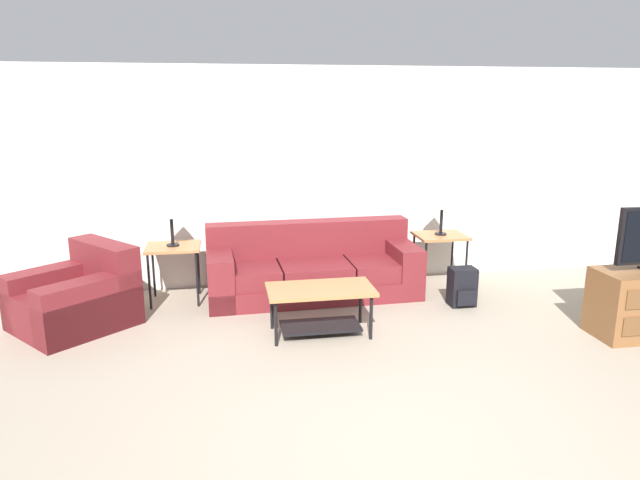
{
  "coord_description": "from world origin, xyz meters",
  "views": [
    {
      "loc": [
        -1.14,
        -2.98,
        2.21
      ],
      "look_at": [
        -0.15,
        2.65,
        0.8
      ],
      "focal_mm": 32.0,
      "sensor_mm": 36.0,
      "label": 1
    }
  ],
  "objects_px": {
    "couch": "(313,270)",
    "side_table_left": "(173,252)",
    "side_table_right": "(440,240)",
    "table_lamp_left": "(171,208)",
    "armchair": "(77,299)",
    "coffee_table": "(320,300)",
    "backpack": "(462,287)",
    "table_lamp_right": "(442,199)"
  },
  "relations": [
    {
      "from": "side_table_left",
      "to": "backpack",
      "type": "xyz_separation_m",
      "value": [
        3.11,
        -0.68,
        -0.37
      ]
    },
    {
      "from": "armchair",
      "to": "table_lamp_left",
      "type": "relative_size",
      "value": 2.49
    },
    {
      "from": "armchair",
      "to": "table_lamp_right",
      "type": "relative_size",
      "value": 2.49
    },
    {
      "from": "table_lamp_right",
      "to": "side_table_right",
      "type": "bearing_deg",
      "value": -116.57
    },
    {
      "from": "couch",
      "to": "coffee_table",
      "type": "bearing_deg",
      "value": -95.52
    },
    {
      "from": "coffee_table",
      "to": "side_table_left",
      "type": "xyz_separation_m",
      "value": [
        -1.44,
        1.19,
        0.23
      ]
    },
    {
      "from": "couch",
      "to": "coffee_table",
      "type": "distance_m",
      "value": 1.16
    },
    {
      "from": "side_table_right",
      "to": "backpack",
      "type": "bearing_deg",
      "value": -89.54
    },
    {
      "from": "armchair",
      "to": "side_table_left",
      "type": "relative_size",
      "value": 2.12
    },
    {
      "from": "side_table_right",
      "to": "table_lamp_right",
      "type": "relative_size",
      "value": 1.17
    },
    {
      "from": "side_table_left",
      "to": "backpack",
      "type": "relative_size",
      "value": 1.51
    },
    {
      "from": "side_table_left",
      "to": "table_lamp_right",
      "type": "xyz_separation_m",
      "value": [
        3.11,
        0.0,
        0.49
      ]
    },
    {
      "from": "coffee_table",
      "to": "table_lamp_left",
      "type": "relative_size",
      "value": 1.85
    },
    {
      "from": "armchair",
      "to": "coffee_table",
      "type": "relative_size",
      "value": 1.34
    },
    {
      "from": "couch",
      "to": "side_table_right",
      "type": "distance_m",
      "value": 1.58
    },
    {
      "from": "side_table_left",
      "to": "table_lamp_left",
      "type": "relative_size",
      "value": 1.17
    },
    {
      "from": "coffee_table",
      "to": "backpack",
      "type": "height_order",
      "value": "coffee_table"
    },
    {
      "from": "coffee_table",
      "to": "backpack",
      "type": "relative_size",
      "value": 2.38
    },
    {
      "from": "armchair",
      "to": "table_lamp_right",
      "type": "xyz_separation_m",
      "value": [
        4.02,
        0.55,
        0.79
      ]
    },
    {
      "from": "table_lamp_left",
      "to": "table_lamp_right",
      "type": "xyz_separation_m",
      "value": [
        3.11,
        0.0,
        0.0
      ]
    },
    {
      "from": "coffee_table",
      "to": "table_lamp_right",
      "type": "distance_m",
      "value": 2.17
    },
    {
      "from": "armchair",
      "to": "table_lamp_right",
      "type": "distance_m",
      "value": 4.14
    },
    {
      "from": "table_lamp_right",
      "to": "table_lamp_left",
      "type": "bearing_deg",
      "value": 180.0
    },
    {
      "from": "coffee_table",
      "to": "side_table_right",
      "type": "bearing_deg",
      "value": 35.43
    },
    {
      "from": "side_table_right",
      "to": "table_lamp_left",
      "type": "distance_m",
      "value": 3.15
    },
    {
      "from": "table_lamp_left",
      "to": "backpack",
      "type": "height_order",
      "value": "table_lamp_left"
    },
    {
      "from": "side_table_left",
      "to": "backpack",
      "type": "bearing_deg",
      "value": -12.34
    },
    {
      "from": "backpack",
      "to": "side_table_right",
      "type": "bearing_deg",
      "value": 90.46
    },
    {
      "from": "coffee_table",
      "to": "table_lamp_left",
      "type": "height_order",
      "value": "table_lamp_left"
    },
    {
      "from": "backpack",
      "to": "armchair",
      "type": "bearing_deg",
      "value": 178.18
    },
    {
      "from": "couch",
      "to": "table_lamp_right",
      "type": "bearing_deg",
      "value": 1.25
    },
    {
      "from": "side_table_left",
      "to": "side_table_right",
      "type": "bearing_deg",
      "value": 0.0
    },
    {
      "from": "table_lamp_right",
      "to": "backpack",
      "type": "relative_size",
      "value": 1.29
    },
    {
      "from": "couch",
      "to": "side_table_left",
      "type": "height_order",
      "value": "couch"
    },
    {
      "from": "couch",
      "to": "side_table_right",
      "type": "xyz_separation_m",
      "value": [
        1.56,
        0.03,
        0.28
      ]
    },
    {
      "from": "side_table_left",
      "to": "couch",
      "type": "bearing_deg",
      "value": -1.25
    },
    {
      "from": "coffee_table",
      "to": "side_table_left",
      "type": "bearing_deg",
      "value": 140.55
    },
    {
      "from": "coffee_table",
      "to": "backpack",
      "type": "bearing_deg",
      "value": 16.8
    },
    {
      "from": "side_table_right",
      "to": "side_table_left",
      "type": "bearing_deg",
      "value": 180.0
    },
    {
      "from": "side_table_right",
      "to": "backpack",
      "type": "xyz_separation_m",
      "value": [
        0.01,
        -0.68,
        -0.37
      ]
    },
    {
      "from": "table_lamp_left",
      "to": "table_lamp_right",
      "type": "height_order",
      "value": "same"
    },
    {
      "from": "side_table_left",
      "to": "table_lamp_left",
      "type": "bearing_deg",
      "value": 146.31
    }
  ]
}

